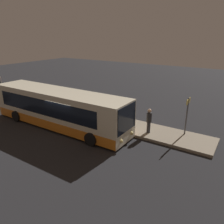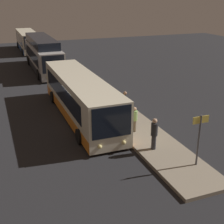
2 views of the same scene
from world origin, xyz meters
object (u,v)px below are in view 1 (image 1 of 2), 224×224
(bus_lead, at_px, (58,109))
(passenger_waiting, at_px, (94,106))
(passenger_with_bags, at_px, (119,115))
(suitcase, at_px, (113,123))
(sign_post, at_px, (187,112))
(passenger_boarding, at_px, (149,120))

(bus_lead, distance_m, passenger_waiting, 3.18)
(passenger_with_bags, bearing_deg, suitcase, 67.00)
(bus_lead, height_order, passenger_waiting, bus_lead)
(sign_post, bearing_deg, passenger_boarding, -152.37)
(passenger_waiting, distance_m, passenger_with_bags, 2.92)
(bus_lead, xyz_separation_m, passenger_boarding, (6.76, 2.27, -0.24))
(bus_lead, xyz_separation_m, sign_post, (9.06, 3.47, 0.46))
(passenger_with_bags, distance_m, sign_post, 5.06)
(suitcase, bearing_deg, passenger_boarding, 12.27)
(passenger_boarding, bearing_deg, passenger_with_bags, 16.61)
(passenger_boarding, bearing_deg, passenger_waiting, 10.11)
(passenger_with_bags, xyz_separation_m, sign_post, (4.84, 1.22, 0.83))
(passenger_boarding, height_order, suitcase, passenger_boarding)
(sign_post, bearing_deg, passenger_with_bags, -165.88)
(bus_lead, relative_size, passenger_waiting, 7.16)
(bus_lead, relative_size, sign_post, 4.62)
(bus_lead, bearing_deg, passenger_with_bags, 28.13)
(passenger_boarding, xyz_separation_m, passenger_waiting, (-5.40, 0.58, -0.05))
(suitcase, height_order, sign_post, sign_post)
(bus_lead, relative_size, passenger_boarding, 6.81)
(passenger_boarding, bearing_deg, suitcase, 28.56)
(passenger_boarding, height_order, passenger_with_bags, passenger_boarding)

